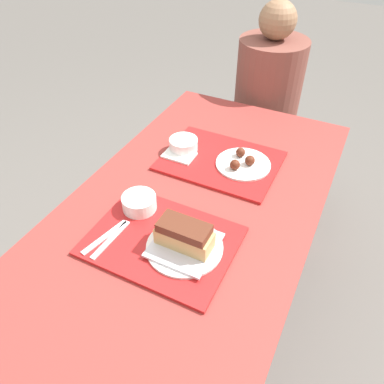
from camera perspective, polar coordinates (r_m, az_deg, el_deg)
The scene contains 14 objects.
ground_plane at distance 1.85m, azimuth -0.20°, elevation -19.37°, with size 12.00×12.00×0.00m, color #605B56.
picnic_table at distance 1.33m, azimuth -0.26°, elevation -5.51°, with size 0.80×1.52×0.75m.
picnic_bench_far at distance 2.22m, azimuth 11.20°, elevation 6.09°, with size 0.76×0.28×0.43m.
tray_near at distance 1.14m, azimuth -4.60°, elevation -7.42°, with size 0.44×0.33×0.01m.
tray_far at distance 1.45m, azimuth 4.32°, elevation 4.76°, with size 0.44×0.33×0.01m.
bowl_coleslaw_near at distance 1.23m, azimuth -8.06°, elevation -1.50°, with size 0.11×0.11×0.05m.
brisket_sandwich_plate at distance 1.09m, azimuth -1.16°, elevation -7.25°, with size 0.23×0.23×0.10m.
plastic_fork_near at distance 1.17m, azimuth -13.15°, elevation -6.68°, with size 0.05×0.17×0.00m.
plastic_knife_near at distance 1.16m, azimuth -12.28°, elevation -7.06°, with size 0.03×0.17×0.00m.
condiment_packet at distance 1.17m, azimuth -1.79°, elevation -5.11°, with size 0.04×0.03×0.01m.
bowl_coleslaw_far at distance 1.48m, azimuth -1.31°, elevation 7.33°, with size 0.11×0.11×0.05m.
wings_plate_far at distance 1.42m, azimuth 7.73°, elevation 4.47°, with size 0.21×0.21×0.05m.
napkin_far at distance 1.46m, azimuth -1.97°, elevation 5.64°, with size 0.12×0.08×0.01m.
person_seated_across at distance 2.04m, azimuth 11.50°, elevation 15.13°, with size 0.34×0.34×0.73m.
Camera 1 is at (0.41, -0.81, 1.61)m, focal length 35.00 mm.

